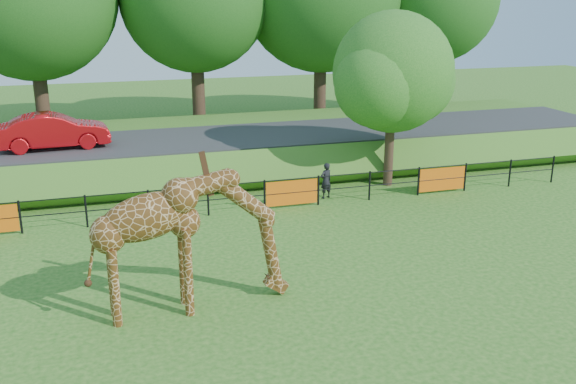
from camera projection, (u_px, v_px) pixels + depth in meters
The scene contains 8 objects.
ground at pixel (270, 325), 14.78m from camera, with size 90.00×90.00×0.00m, color #205A16.
giraffe at pixel (191, 242), 15.10m from camera, with size 4.82×0.89×3.44m, color #512F10, non-canonical shape.
perimeter_fence at pixel (208, 200), 21.93m from camera, with size 28.07×0.10×1.10m, color black, non-canonical shape.
embankment at pixel (179, 149), 28.75m from camera, with size 40.00×9.00×1.30m, color #205A16.
road at pixel (183, 140), 27.17m from camera, with size 40.00×5.00×0.12m, color #2F3032.
car_red at pixel (54, 131), 25.30m from camera, with size 1.48×4.25×1.40m, color red.
visitor at pixel (326, 181), 23.77m from camera, with size 0.49×0.32×1.35m, color black.
tree_east at pixel (395, 77), 24.41m from camera, with size 5.40×4.71×6.76m.
Camera 1 is at (-3.41, -12.76, 7.32)m, focal length 40.00 mm.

